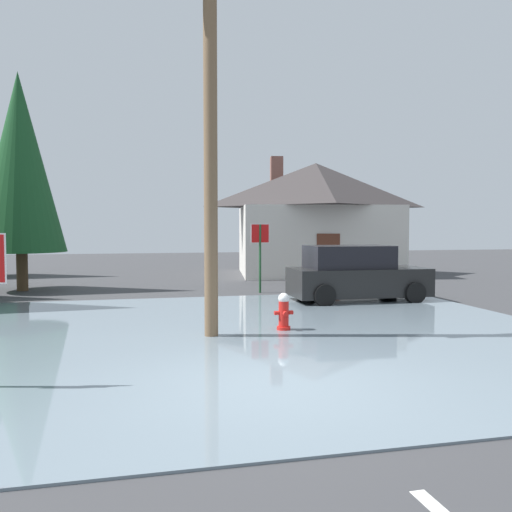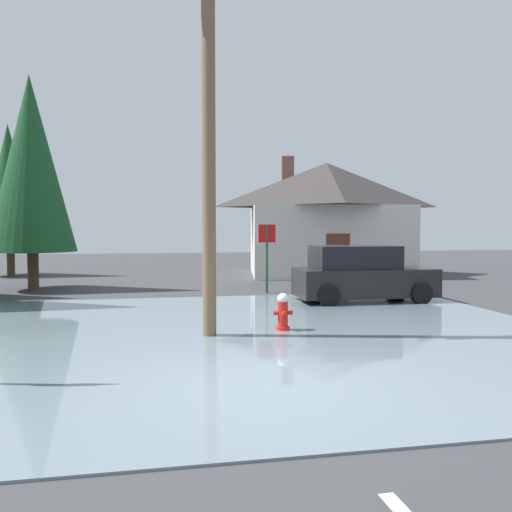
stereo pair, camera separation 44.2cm
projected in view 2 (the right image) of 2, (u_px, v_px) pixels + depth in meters
The scene contains 10 objects.
ground_plane at pixel (263, 388), 7.55m from camera, with size 80.00×80.00×0.10m, color #38383A.
flood_puddle at pixel (252, 333), 11.14m from camera, with size 13.72×12.01×0.03m, color slate.
lane_stop_bar at pixel (249, 412), 6.44m from camera, with size 4.43×0.30×0.01m, color silver.
fire_hydrant at pixel (283, 312), 11.44m from camera, with size 0.42×0.36×0.84m.
utility_pole at pixel (209, 143), 10.67m from camera, with size 1.60×0.28×7.61m.
stop_sign_far at pixel (267, 244), 18.12m from camera, with size 0.66×0.08×2.39m.
house at pixel (326, 217), 25.32m from camera, with size 8.56×7.38×5.79m.
parked_car at pixel (362, 275), 16.02m from camera, with size 4.20×1.97×1.71m.
pine_tree_tall_left at pixel (31, 164), 18.86m from camera, with size 3.10×3.10×7.74m.
pine_tree_mid_left at pixel (9, 187), 24.45m from camera, with size 2.83×2.83×7.07m.
Camera 2 is at (-1.50, -7.29, 2.26)m, focal length 36.89 mm.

